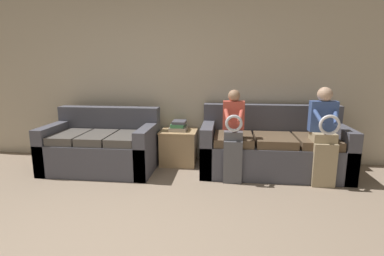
{
  "coord_description": "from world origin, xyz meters",
  "views": [
    {
      "loc": [
        0.94,
        -1.83,
        1.47
      ],
      "look_at": [
        0.54,
        1.65,
        0.74
      ],
      "focal_mm": 28.0,
      "sensor_mm": 36.0,
      "label": 1
    }
  ],
  "objects_px": {
    "child_left_seated": "(233,132)",
    "child_right_seated": "(324,132)",
    "side_shelf": "(179,147)",
    "couch_side": "(102,147)",
    "book_stack": "(179,126)",
    "couch_main": "(272,149)"
  },
  "relations": [
    {
      "from": "book_stack",
      "to": "couch_side",
      "type": "bearing_deg",
      "value": -161.44
    },
    {
      "from": "child_left_seated",
      "to": "child_right_seated",
      "type": "bearing_deg",
      "value": 0.2
    },
    {
      "from": "child_left_seated",
      "to": "book_stack",
      "type": "relative_size",
      "value": 3.82
    },
    {
      "from": "couch_main",
      "to": "child_right_seated",
      "type": "xyz_separation_m",
      "value": [
        0.56,
        -0.36,
        0.34
      ]
    },
    {
      "from": "child_right_seated",
      "to": "book_stack",
      "type": "distance_m",
      "value": 1.99
    },
    {
      "from": "child_left_seated",
      "to": "book_stack",
      "type": "xyz_separation_m",
      "value": [
        -0.8,
        0.57,
        -0.06
      ]
    },
    {
      "from": "couch_side",
      "to": "book_stack",
      "type": "height_order",
      "value": "couch_side"
    },
    {
      "from": "couch_side",
      "to": "side_shelf",
      "type": "height_order",
      "value": "couch_side"
    },
    {
      "from": "child_right_seated",
      "to": "side_shelf",
      "type": "relative_size",
      "value": 2.24
    },
    {
      "from": "couch_side",
      "to": "side_shelf",
      "type": "relative_size",
      "value": 2.82
    },
    {
      "from": "couch_main",
      "to": "couch_side",
      "type": "xyz_separation_m",
      "value": [
        -2.41,
        -0.16,
        -0.01
      ]
    },
    {
      "from": "couch_main",
      "to": "book_stack",
      "type": "height_order",
      "value": "couch_main"
    },
    {
      "from": "couch_side",
      "to": "book_stack",
      "type": "distance_m",
      "value": 1.14
    },
    {
      "from": "child_left_seated",
      "to": "child_right_seated",
      "type": "relative_size",
      "value": 0.96
    },
    {
      "from": "child_right_seated",
      "to": "side_shelf",
      "type": "distance_m",
      "value": 2.02
    },
    {
      "from": "child_right_seated",
      "to": "side_shelf",
      "type": "height_order",
      "value": "child_right_seated"
    },
    {
      "from": "side_shelf",
      "to": "couch_side",
      "type": "bearing_deg",
      "value": -161.92
    },
    {
      "from": "child_left_seated",
      "to": "side_shelf",
      "type": "height_order",
      "value": "child_left_seated"
    },
    {
      "from": "book_stack",
      "to": "couch_main",
      "type": "bearing_deg",
      "value": -8.36
    },
    {
      "from": "child_right_seated",
      "to": "side_shelf",
      "type": "xyz_separation_m",
      "value": [
        -1.91,
        0.55,
        -0.4
      ]
    },
    {
      "from": "child_right_seated",
      "to": "side_shelf",
      "type": "bearing_deg",
      "value": 163.8
    },
    {
      "from": "child_left_seated",
      "to": "child_right_seated",
      "type": "distance_m",
      "value": 1.11
    }
  ]
}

